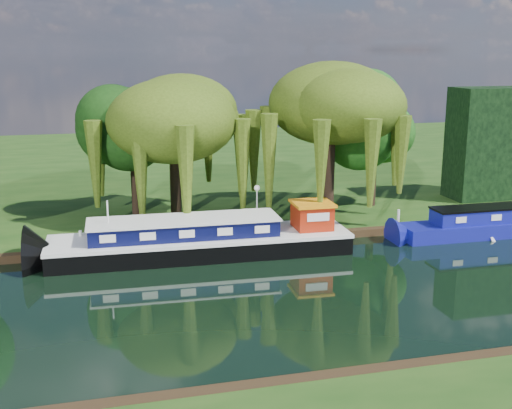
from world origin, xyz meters
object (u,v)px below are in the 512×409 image
object	(u,v)px
red_dinghy	(80,264)
dutch_barge	(204,240)
narrowboat	(504,223)
white_cruiser	(485,238)

from	to	relation	value
red_dinghy	dutch_barge	bearing A→B (deg)	-92.14
narrowboat	white_cruiser	distance (m)	1.81
dutch_barge	white_cruiser	bearing A→B (deg)	-1.73
dutch_barge	white_cruiser	size ratio (longest dim) A/B	8.34
dutch_barge	white_cruiser	xyz separation A→B (m)	(17.00, -1.03, -0.86)
dutch_barge	narrowboat	size ratio (longest dim) A/B	1.24
dutch_barge	narrowboat	xyz separation A→B (m)	(18.59, -0.51, -0.17)
narrowboat	dutch_barge	bearing A→B (deg)	179.07
narrowboat	red_dinghy	size ratio (longest dim) A/B	3.74
dutch_barge	red_dinghy	distance (m)	6.70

